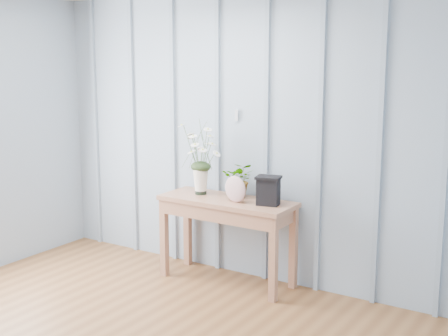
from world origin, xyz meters
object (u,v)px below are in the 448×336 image
Objects in this scene: daisy_vase at (201,150)px; carved_box at (268,190)px; felt_disc_vessel at (235,189)px; sideboard at (227,212)px.

daisy_vase is 2.64× the size of carved_box.
felt_disc_vessel is (0.41, -0.08, -0.29)m from daisy_vase.
daisy_vase is 0.51m from felt_disc_vessel.
felt_disc_vessel is (0.12, -0.06, 0.23)m from sideboard.
felt_disc_vessel is 0.29m from carved_box.
daisy_vase reaches higher than sideboard.
carved_box is (0.40, 0.01, 0.24)m from sideboard.
daisy_vase reaches higher than carved_box.
sideboard is 0.26m from felt_disc_vessel.
daisy_vase is at bearing 178.68° from carved_box.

